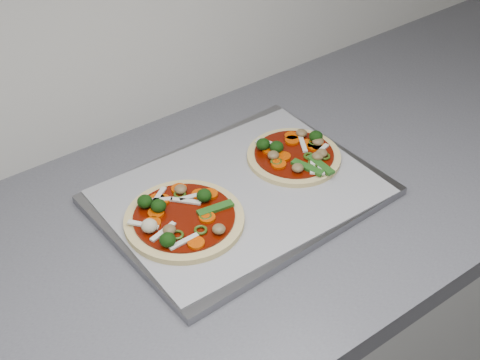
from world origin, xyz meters
TOP-DOWN VIEW (x-y plane):
  - baking_tray at (0.71, 1.32)m, footprint 0.44×0.34m
  - parchment at (0.71, 1.32)m, footprint 0.42×0.31m
  - pizza_left at (0.59, 1.31)m, footprint 0.24×0.24m
  - pizza_right at (0.84, 1.34)m, footprint 0.18×0.18m

SIDE VIEW (x-z plane):
  - baking_tray at x=0.71m, z-range 0.90..0.91m
  - parchment at x=0.71m, z-range 0.91..0.92m
  - pizza_right at x=0.84m, z-range 0.91..0.94m
  - pizza_left at x=0.59m, z-range 0.91..0.94m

